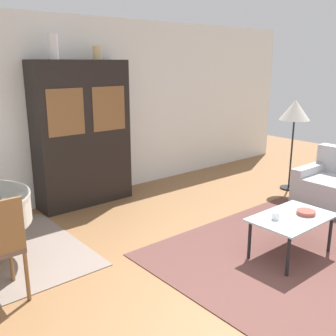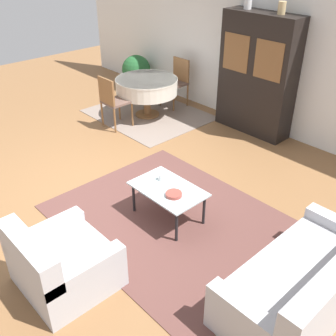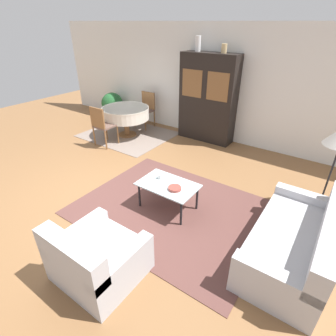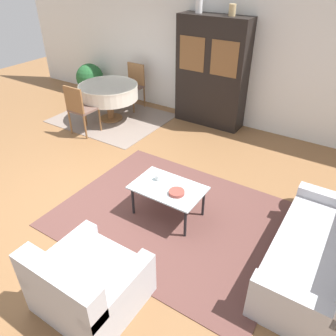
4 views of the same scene
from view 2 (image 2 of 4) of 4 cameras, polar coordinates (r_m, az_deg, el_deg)
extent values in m
plane|color=brown|center=(5.68, -10.85, -3.70)|extent=(14.00, 14.00, 0.00)
cube|color=white|center=(7.45, 12.88, 16.08)|extent=(10.00, 0.06, 2.70)
cube|color=brown|center=(5.10, 0.67, -7.56)|extent=(2.97, 2.34, 0.01)
cube|color=gray|center=(8.06, -2.84, 7.79)|extent=(2.24, 1.86, 0.01)
cube|color=#B2B2B7|center=(4.23, 18.64, -15.89)|extent=(0.89, 1.82, 0.41)
cube|color=#B2B2B7|center=(3.53, 12.09, -20.25)|extent=(0.89, 0.16, 0.12)
cube|color=#B2B2B7|center=(4.33, -14.47, -13.79)|extent=(0.93, 0.88, 0.40)
cube|color=#B2B2B7|center=(3.98, -19.52, -11.86)|extent=(0.93, 0.20, 0.38)
cube|color=#B2B2B7|center=(4.43, -17.42, -8.61)|extent=(0.16, 0.88, 0.12)
cube|color=#B2B2B7|center=(3.90, -12.08, -14.15)|extent=(0.16, 0.88, 0.12)
cylinder|color=black|center=(5.15, -5.00, -4.25)|extent=(0.04, 0.04, 0.43)
cylinder|color=black|center=(4.66, 1.24, -8.48)|extent=(0.04, 0.04, 0.43)
cylinder|color=black|center=(5.39, -1.06, -2.29)|extent=(0.04, 0.04, 0.43)
cylinder|color=black|center=(4.93, 5.24, -6.06)|extent=(0.04, 0.04, 0.43)
cube|color=silver|center=(4.89, 0.00, -3.06)|extent=(0.93, 0.59, 0.02)
cube|color=black|center=(7.20, 12.80, 13.00)|extent=(1.39, 0.43, 2.08)
cube|color=brown|center=(7.12, 9.83, 16.16)|extent=(0.53, 0.01, 0.62)
cube|color=brown|center=(6.75, 14.37, 14.85)|extent=(0.53, 0.01, 0.62)
cylinder|color=brown|center=(8.02, -3.00, 7.82)|extent=(0.48, 0.48, 0.03)
cylinder|color=brown|center=(7.94, -3.04, 9.21)|extent=(0.14, 0.14, 0.45)
cylinder|color=silver|center=(7.80, -3.12, 11.77)|extent=(1.20, 1.20, 0.30)
cylinder|color=silver|center=(7.76, -3.15, 12.71)|extent=(1.21, 1.21, 0.03)
cylinder|color=brown|center=(7.78, -7.06, 8.59)|extent=(0.04, 0.04, 0.46)
cylinder|color=brown|center=(7.48, -5.20, 7.75)|extent=(0.04, 0.04, 0.46)
cylinder|color=brown|center=(7.57, -9.53, 7.74)|extent=(0.04, 0.04, 0.46)
cylinder|color=brown|center=(7.26, -7.71, 6.85)|extent=(0.04, 0.04, 0.46)
cube|color=brown|center=(7.43, -7.51, 9.52)|extent=(0.44, 0.44, 0.04)
cube|color=brown|center=(7.23, -8.94, 10.96)|extent=(0.44, 0.04, 0.47)
cylinder|color=brown|center=(8.13, 0.82, 9.82)|extent=(0.04, 0.04, 0.46)
cylinder|color=brown|center=(8.40, -1.11, 10.55)|extent=(0.04, 0.04, 0.46)
cylinder|color=brown|center=(8.39, 2.86, 10.49)|extent=(0.04, 0.04, 0.46)
cylinder|color=brown|center=(8.66, 0.92, 11.19)|extent=(0.04, 0.04, 0.46)
cube|color=brown|center=(8.31, 0.89, 12.14)|extent=(0.44, 0.44, 0.04)
cube|color=brown|center=(8.36, 1.92, 14.08)|extent=(0.44, 0.04, 0.47)
cylinder|color=white|center=(5.03, -0.98, -1.32)|extent=(0.08, 0.08, 0.08)
cylinder|color=#9E4238|center=(4.74, 0.84, -3.84)|extent=(0.20, 0.20, 0.04)
cylinder|color=tan|center=(6.78, 16.19, 21.42)|extent=(0.12, 0.12, 0.19)
cylinder|color=#93664C|center=(9.47, -4.54, 11.91)|extent=(0.34, 0.34, 0.18)
sphere|color=#235B2D|center=(9.35, -4.63, 14.05)|extent=(0.66, 0.66, 0.66)
camera|label=1|loc=(6.63, -38.37, 14.91)|focal=42.00mm
camera|label=3|loc=(1.10, -41.20, -4.38)|focal=28.00mm
camera|label=4|loc=(1.16, -47.43, 8.94)|focal=35.00mm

